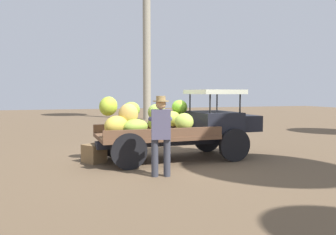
% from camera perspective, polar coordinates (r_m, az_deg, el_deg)
% --- Properties ---
extents(ground_plane, '(60.00, 60.00, 0.00)m').
position_cam_1_polar(ground_plane, '(9.20, -0.61, -7.05)').
color(ground_plane, brown).
extents(truck, '(4.52, 1.88, 1.87)m').
position_cam_1_polar(truck, '(9.21, 2.42, -1.21)').
color(truck, black).
rests_on(truck, ground).
extents(farmer, '(0.53, 0.49, 1.72)m').
position_cam_1_polar(farmer, '(7.25, -1.20, -2.26)').
color(farmer, '#383A45').
rests_on(farmer, ground).
extents(wooden_crate, '(0.65, 0.67, 0.46)m').
position_cam_1_polar(wooden_crate, '(9.02, -12.23, -5.88)').
color(wooden_crate, olive).
rests_on(wooden_crate, ground).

